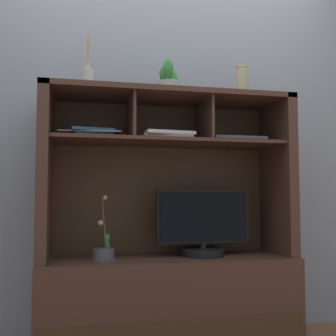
# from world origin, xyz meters

# --- Properties ---
(back_wall) EXTENTS (6.00, 0.02, 2.80)m
(back_wall) POSITION_xyz_m (0.00, 0.28, 1.40)
(back_wall) COLOR gray
(back_wall) RESTS_ON ground
(media_console) EXTENTS (1.46, 0.53, 1.49)m
(media_console) POSITION_xyz_m (0.00, 0.01, 0.45)
(media_console) COLOR #452B21
(media_console) RESTS_ON ground
(tv_monitor) EXTENTS (0.56, 0.25, 0.39)m
(tv_monitor) POSITION_xyz_m (0.21, -0.02, 0.69)
(tv_monitor) COLOR black
(tv_monitor) RESTS_ON media_console
(potted_orchid) EXTENTS (0.14, 0.14, 0.36)m
(potted_orchid) POSITION_xyz_m (-0.37, -0.04, 0.57)
(potted_orchid) COLOR #4B4C52
(potted_orchid) RESTS_ON media_console
(magazine_stack_left) EXTENTS (0.36, 0.25, 0.03)m
(magazine_stack_left) POSITION_xyz_m (0.44, 0.03, 1.22)
(magazine_stack_left) COLOR gray
(magazine_stack_left) RESTS_ON media_console
(magazine_stack_centre) EXTENTS (0.29, 0.24, 0.04)m
(magazine_stack_centre) POSITION_xyz_m (-0.02, -0.07, 1.23)
(magazine_stack_centre) COLOR gray
(magazine_stack_centre) RESTS_ON media_console
(magazine_stack_right) EXTENTS (0.38, 0.32, 0.05)m
(magazine_stack_right) POSITION_xyz_m (-0.45, 0.04, 1.23)
(magazine_stack_right) COLOR slate
(magazine_stack_right) RESTS_ON media_console
(diffuser_bottle) EXTENTS (0.07, 0.07, 0.32)m
(diffuser_bottle) POSITION_xyz_m (-0.47, -0.02, 1.55)
(diffuser_bottle) COLOR #BAB8AB
(diffuser_bottle) RESTS_ON media_console
(potted_succulent) EXTENTS (0.15, 0.15, 0.20)m
(potted_succulent) POSITION_xyz_m (-0.00, -0.02, 1.56)
(potted_succulent) COLOR #939C91
(potted_succulent) RESTS_ON media_console
(ceramic_vase) EXTENTS (0.08, 0.08, 0.20)m
(ceramic_vase) POSITION_xyz_m (0.47, -0.00, 1.59)
(ceramic_vase) COLOR tan
(ceramic_vase) RESTS_ON media_console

